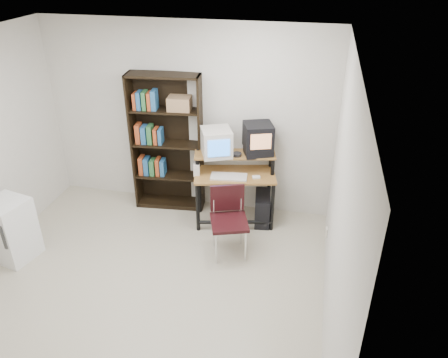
% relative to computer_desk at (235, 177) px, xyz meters
% --- Properties ---
extents(floor, '(4.00, 4.00, 0.01)m').
position_rel_computer_desk_xyz_m(floor, '(-0.75, -1.62, -0.68)').
color(floor, '#BBB29B').
rests_on(floor, ground).
extents(ceiling, '(4.00, 4.00, 0.01)m').
position_rel_computer_desk_xyz_m(ceiling, '(-0.75, -1.62, 1.93)').
color(ceiling, white).
rests_on(ceiling, back_wall).
extents(back_wall, '(4.00, 0.01, 2.60)m').
position_rel_computer_desk_xyz_m(back_wall, '(-0.75, 0.38, 0.63)').
color(back_wall, beige).
rests_on(back_wall, floor).
extents(right_wall, '(0.01, 4.00, 2.60)m').
position_rel_computer_desk_xyz_m(right_wall, '(1.25, -1.62, 0.63)').
color(right_wall, beige).
rests_on(right_wall, floor).
extents(computer_desk, '(1.15, 0.75, 0.98)m').
position_rel_computer_desk_xyz_m(computer_desk, '(0.00, 0.00, 0.00)').
color(computer_desk, olive).
rests_on(computer_desk, floor).
extents(crt_monitor, '(0.49, 0.49, 0.35)m').
position_rel_computer_desk_xyz_m(crt_monitor, '(-0.25, 0.02, 0.48)').
color(crt_monitor, beige).
rests_on(crt_monitor, computer_desk).
extents(vcr, '(0.43, 0.37, 0.08)m').
position_rel_computer_desk_xyz_m(vcr, '(0.28, 0.13, 0.34)').
color(vcr, black).
rests_on(vcr, computer_desk).
extents(crt_tv, '(0.45, 0.45, 0.34)m').
position_rel_computer_desk_xyz_m(crt_tv, '(0.27, 0.17, 0.55)').
color(crt_tv, black).
rests_on(crt_tv, vcr).
extents(cd_spindle, '(0.14, 0.14, 0.05)m').
position_rel_computer_desk_xyz_m(cd_spindle, '(0.02, 0.02, 0.32)').
color(cd_spindle, '#26262B').
rests_on(cd_spindle, computer_desk).
extents(keyboard, '(0.49, 0.26, 0.03)m').
position_rel_computer_desk_xyz_m(keyboard, '(-0.05, -0.13, 0.07)').
color(keyboard, beige).
rests_on(keyboard, computer_desk).
extents(mousepad, '(0.26, 0.23, 0.01)m').
position_rel_computer_desk_xyz_m(mousepad, '(0.29, -0.07, 0.05)').
color(mousepad, black).
rests_on(mousepad, computer_desk).
extents(mouse, '(0.11, 0.09, 0.03)m').
position_rel_computer_desk_xyz_m(mouse, '(0.30, -0.07, 0.07)').
color(mouse, white).
rests_on(mouse, mousepad).
extents(desk_speaker, '(0.10, 0.09, 0.17)m').
position_rel_computer_desk_xyz_m(desk_speaker, '(-0.48, -0.15, 0.13)').
color(desk_speaker, beige).
rests_on(desk_speaker, computer_desk).
extents(pc_tower, '(0.26, 0.47, 0.42)m').
position_rel_computer_desk_xyz_m(pc_tower, '(0.38, 0.05, -0.46)').
color(pc_tower, black).
rests_on(pc_tower, floor).
extents(school_chair, '(0.55, 0.55, 0.87)m').
position_rel_computer_desk_xyz_m(school_chair, '(0.06, -0.68, -0.13)').
color(school_chair, black).
rests_on(school_chair, floor).
extents(bookshelf, '(1.00, 0.42, 1.95)m').
position_rel_computer_desk_xyz_m(bookshelf, '(-1.00, 0.24, 0.32)').
color(bookshelf, black).
rests_on(bookshelf, floor).
extents(mini_fridge, '(0.55, 0.55, 0.78)m').
position_rel_computer_desk_xyz_m(mini_fridge, '(-2.47, -1.37, -0.28)').
color(mini_fridge, silver).
rests_on(mini_fridge, floor).
extents(wall_outlet, '(0.02, 0.08, 0.12)m').
position_rel_computer_desk_xyz_m(wall_outlet, '(1.24, -0.47, -0.37)').
color(wall_outlet, beige).
rests_on(wall_outlet, right_wall).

